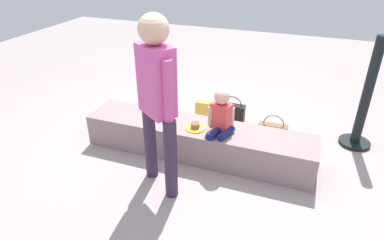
# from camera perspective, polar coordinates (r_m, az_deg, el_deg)

# --- Properties ---
(ground_plane) EXTENTS (12.00, 12.00, 0.00)m
(ground_plane) POSITION_cam_1_polar(r_m,az_deg,el_deg) (3.94, 0.96, -5.67)
(ground_plane) COLOR gray
(concrete_ledge) EXTENTS (2.58, 0.52, 0.37)m
(concrete_ledge) POSITION_cam_1_polar(r_m,az_deg,el_deg) (3.84, 0.98, -3.39)
(concrete_ledge) COLOR gray
(concrete_ledge) RESTS_ON ground_plane
(child_seated) EXTENTS (0.29, 0.35, 0.48)m
(child_seated) POSITION_cam_1_polar(r_m,az_deg,el_deg) (3.55, 4.94, 1.01)
(child_seated) COLOR navy
(child_seated) RESTS_ON concrete_ledge
(adult_standing) EXTENTS (0.44, 0.37, 1.69)m
(adult_standing) POSITION_cam_1_polar(r_m,az_deg,el_deg) (2.98, -5.92, 4.76)
(adult_standing) COLOR #33253C
(adult_standing) RESTS_ON ground_plane
(cake_plate) EXTENTS (0.22, 0.22, 0.07)m
(cake_plate) POSITION_cam_1_polar(r_m,az_deg,el_deg) (3.69, 0.54, -1.13)
(cake_plate) COLOR yellow
(cake_plate) RESTS_ON concrete_ledge
(gift_bag) EXTENTS (0.24, 0.09, 0.34)m
(gift_bag) POSITION_cam_1_polar(r_m,az_deg,el_deg) (4.55, 2.14, 1.43)
(gift_bag) COLOR gold
(gift_bag) RESTS_ON ground_plane
(railing_post) EXTENTS (0.36, 0.36, 1.32)m
(railing_post) POSITION_cam_1_polar(r_m,az_deg,el_deg) (4.34, 26.94, 2.16)
(railing_post) COLOR black
(railing_post) RESTS_ON ground_plane
(water_bottle_near_gift) EXTENTS (0.06, 0.06, 0.24)m
(water_bottle_near_gift) POSITION_cam_1_polar(r_m,az_deg,el_deg) (4.70, -9.08, 1.50)
(water_bottle_near_gift) COLOR silver
(water_bottle_near_gift) RESTS_ON ground_plane
(party_cup_red) EXTENTS (0.08, 0.08, 0.09)m
(party_cup_red) POSITION_cam_1_polar(r_m,az_deg,el_deg) (4.63, -3.38, 0.48)
(party_cup_red) COLOR red
(party_cup_red) RESTS_ON ground_plane
(cake_box_white) EXTENTS (0.38, 0.34, 0.15)m
(cake_box_white) POSITION_cam_1_polar(r_m,az_deg,el_deg) (5.23, -5.57, 4.13)
(cake_box_white) COLOR white
(cake_box_white) RESTS_ON ground_plane
(handbag_black_leather) EXTENTS (0.33, 0.12, 0.38)m
(handbag_black_leather) POSITION_cam_1_polar(r_m,az_deg,el_deg) (4.57, 6.73, 1.20)
(handbag_black_leather) COLOR black
(handbag_black_leather) RESTS_ON ground_plane
(handbag_brown_canvas) EXTENTS (0.34, 0.10, 0.38)m
(handbag_brown_canvas) POSITION_cam_1_polar(r_m,az_deg,el_deg) (4.18, 13.37, -2.16)
(handbag_brown_canvas) COLOR brown
(handbag_brown_canvas) RESTS_ON ground_plane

